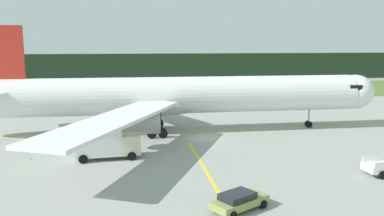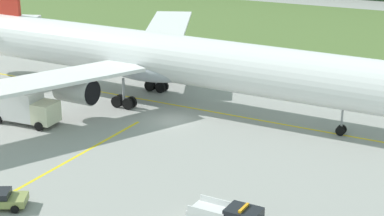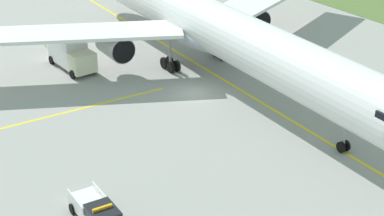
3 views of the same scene
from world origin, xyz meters
name	(u,v)px [view 3 (image 3 of 3)]	position (x,y,z in m)	size (l,w,h in m)	color
ground	(195,93)	(0.00, 0.00, 0.00)	(320.00, 320.00, 0.00)	gray
taxiway_centerline_main	(215,74)	(-2.58, 4.32, 0.00)	(78.35, 0.30, 0.01)	yellow
airliner	(211,27)	(-3.33, 4.38, 4.91)	(58.28, 50.18, 14.15)	white
ops_pickup_truck	(98,214)	(13.21, -17.73, 0.90)	(5.86, 2.61, 1.94)	silver
catering_truck	(71,52)	(-12.64, -6.67, 1.76)	(6.46, 2.69, 3.48)	beige
taxiway_edge_light_west	(45,45)	(-20.14, -6.23, 0.22)	(0.12, 0.12, 0.40)	yellow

